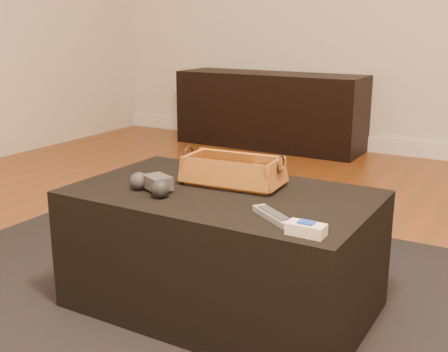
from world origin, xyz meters
The scene contains 11 objects.
floor centered at (0.00, 0.00, -0.01)m, with size 5.00×5.50×0.01m, color brown.
baseboard centered at (0.00, 2.73, 0.06)m, with size 5.00×0.04×0.12m, color white.
media_cabinet centered at (-0.93, 2.51, 0.30)m, with size 1.51×0.45×0.59m, color black.
area_rug centered at (0.11, -0.06, 0.01)m, with size 2.60×2.00×0.01m, color black.
ottoman centered at (0.11, -0.01, 0.22)m, with size 1.00×0.60×0.42m, color black.
tv_remote centered at (0.08, 0.07, 0.45)m, with size 0.18×0.04×0.02m, color black.
cloth_bundle centered at (0.19, 0.11, 0.47)m, with size 0.10×0.07×0.05m, color tan.
wicker_basket centered at (0.10, 0.08, 0.47)m, with size 0.36×0.21×0.12m.
game_controller centered at (-0.08, -0.14, 0.46)m, with size 0.19×0.14×0.06m.
silver_remote centered at (0.37, -0.17, 0.44)m, with size 0.17×0.14×0.02m.
cream_gadget centered at (0.50, -0.24, 0.45)m, with size 0.10×0.05×0.04m.
Camera 1 is at (1.02, -1.55, 0.97)m, focal length 45.00 mm.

